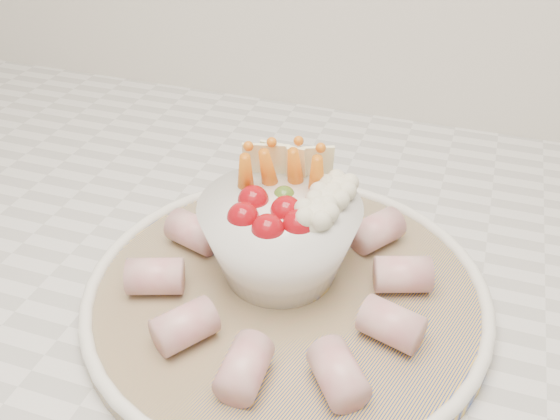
% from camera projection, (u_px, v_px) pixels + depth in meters
% --- Properties ---
extents(serving_platter, '(0.45, 0.45, 0.02)m').
position_uv_depth(serving_platter, '(287.00, 293.00, 0.57)').
color(serving_platter, navy).
rests_on(serving_platter, kitchen_counter).
extents(veggie_bowl, '(0.14, 0.14, 0.12)m').
position_uv_depth(veggie_bowl, '(282.00, 233.00, 0.56)').
color(veggie_bowl, white).
rests_on(veggie_bowl, serving_platter).
extents(cured_meat_rolls, '(0.27, 0.28, 0.03)m').
position_uv_depth(cured_meat_rolls, '(286.00, 275.00, 0.55)').
color(cured_meat_rolls, '#C05764').
rests_on(cured_meat_rolls, serving_platter).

